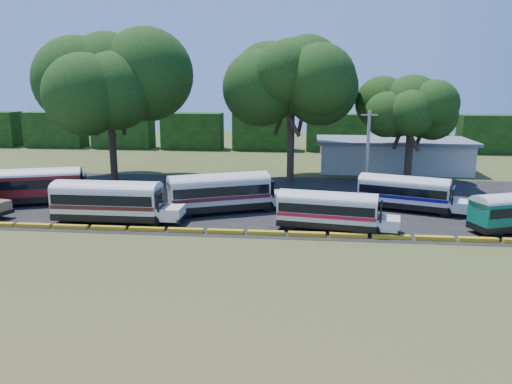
# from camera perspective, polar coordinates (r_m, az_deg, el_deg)

# --- Properties ---
(ground) EXTENTS (160.00, 160.00, 0.00)m
(ground) POSITION_cam_1_polar(r_m,az_deg,el_deg) (36.47, -6.11, -5.13)
(ground) COLOR #324A18
(ground) RESTS_ON ground
(asphalt_strip) EXTENTS (64.00, 24.00, 0.02)m
(asphalt_strip) POSITION_cam_1_polar(r_m,az_deg,el_deg) (47.70, -1.90, -0.85)
(asphalt_strip) COLOR black
(asphalt_strip) RESTS_ON ground
(curb) EXTENTS (53.70, 0.45, 0.30)m
(curb) POSITION_cam_1_polar(r_m,az_deg,el_deg) (37.36, -5.80, -4.45)
(curb) COLOR gold
(curb) RESTS_ON ground
(terminal_building) EXTENTS (19.00, 9.00, 4.00)m
(terminal_building) POSITION_cam_1_polar(r_m,az_deg,el_deg) (65.42, 15.33, 4.13)
(terminal_building) COLOR beige
(terminal_building) RESTS_ON ground
(treeline_backdrop) EXTENTS (130.00, 4.00, 6.00)m
(treeline_backdrop) POSITION_cam_1_polar(r_m,az_deg,el_deg) (82.69, 0.90, 6.89)
(treeline_backdrop) COLOR black
(treeline_backdrop) RESTS_ON ground
(bus_red) EXTENTS (10.39, 5.81, 3.34)m
(bus_red) POSITION_cam_1_polar(r_m,az_deg,el_deg) (49.66, -23.75, 0.87)
(bus_red) COLOR black
(bus_red) RESTS_ON ground
(bus_cream_west) EXTENTS (10.34, 2.64, 3.39)m
(bus_cream_west) POSITION_cam_1_polar(r_m,az_deg,el_deg) (41.03, -16.33, -0.81)
(bus_cream_west) COLOR black
(bus_cream_west) RESTS_ON ground
(bus_cream_east) EXTENTS (10.57, 6.53, 3.43)m
(bus_cream_east) POSITION_cam_1_polar(r_m,az_deg,el_deg) (42.54, -3.98, 0.15)
(bus_cream_east) COLOR black
(bus_cream_east) RESTS_ON ground
(bus_white_red) EXTENTS (9.29, 3.65, 2.97)m
(bus_white_red) POSITION_cam_1_polar(r_m,az_deg,el_deg) (37.85, 8.46, -1.90)
(bus_white_red) COLOR black
(bus_white_red) RESTS_ON ground
(bus_white_blue) EXTENTS (9.53, 5.25, 3.06)m
(bus_white_blue) POSITION_cam_1_polar(r_m,az_deg,el_deg) (45.14, 16.79, 0.09)
(bus_white_blue) COLOR black
(bus_white_blue) RESTS_ON ground
(tree_west) EXTENTS (13.52, 13.52, 16.36)m
(tree_west) POSITION_cam_1_polar(r_m,az_deg,el_deg) (58.07, -16.51, 12.33)
(tree_west) COLOR #322119
(tree_west) RESTS_ON ground
(tree_center) EXTENTS (11.43, 11.43, 15.70)m
(tree_center) POSITION_cam_1_polar(r_m,az_deg,el_deg) (56.03, 4.09, 12.90)
(tree_center) COLOR #322119
(tree_center) RESTS_ON ground
(tree_east) EXTENTS (8.42, 8.42, 11.80)m
(tree_east) POSITION_cam_1_polar(r_m,az_deg,el_deg) (56.48, 17.41, 9.52)
(tree_east) COLOR #322119
(tree_east) RESTS_ON ground
(utility_pole) EXTENTS (1.60, 0.30, 8.36)m
(utility_pole) POSITION_cam_1_polar(r_m,az_deg,el_deg) (49.43, 12.63, 4.37)
(utility_pole) COLOR gray
(utility_pole) RESTS_ON ground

